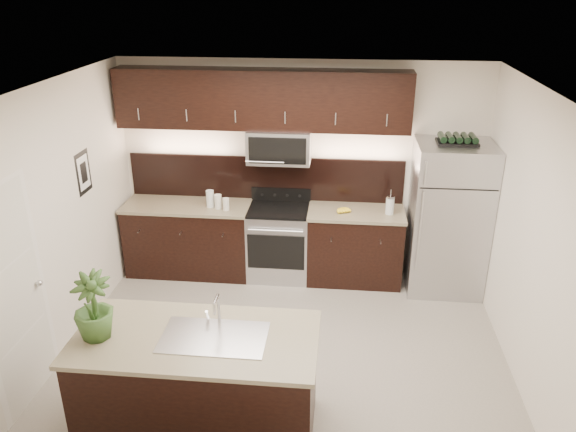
% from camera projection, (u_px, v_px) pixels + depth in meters
% --- Properties ---
extents(ground, '(4.50, 4.50, 0.00)m').
position_uv_depth(ground, '(284.00, 356.00, 5.75)').
color(ground, gray).
rests_on(ground, ground).
extents(room_walls, '(4.52, 4.02, 2.71)m').
position_uv_depth(room_walls, '(271.00, 203.00, 5.06)').
color(room_walls, silver).
rests_on(room_walls, ground).
extents(counter_run, '(3.51, 0.65, 0.94)m').
position_uv_depth(counter_run, '(263.00, 241.00, 7.16)').
color(counter_run, black).
rests_on(counter_run, ground).
extents(upper_fixtures, '(3.49, 0.40, 1.66)m').
position_uv_depth(upper_fixtures, '(264.00, 109.00, 6.63)').
color(upper_fixtures, black).
rests_on(upper_fixtures, counter_run).
extents(island, '(1.96, 0.96, 0.94)m').
position_uv_depth(island, '(199.00, 383.00, 4.65)').
color(island, black).
rests_on(island, ground).
extents(sink_faucet, '(0.84, 0.50, 0.28)m').
position_uv_depth(sink_faucet, '(214.00, 335.00, 4.46)').
color(sink_faucet, silver).
rests_on(sink_faucet, island).
extents(refrigerator, '(0.89, 0.80, 1.84)m').
position_uv_depth(refrigerator, '(448.00, 218.00, 6.71)').
color(refrigerator, '#B2B2B7').
rests_on(refrigerator, ground).
extents(wine_rack, '(0.45, 0.28, 0.11)m').
position_uv_depth(wine_rack, '(458.00, 139.00, 6.33)').
color(wine_rack, black).
rests_on(wine_rack, refrigerator).
extents(plant, '(0.32, 0.32, 0.56)m').
position_uv_depth(plant, '(93.00, 306.00, 4.36)').
color(plant, '#2F4F1F').
rests_on(plant, island).
extents(canisters, '(0.30, 0.17, 0.21)m').
position_uv_depth(canisters, '(216.00, 201.00, 6.91)').
color(canisters, silver).
rests_on(canisters, counter_run).
extents(french_press, '(0.11, 0.11, 0.30)m').
position_uv_depth(french_press, '(390.00, 205.00, 6.74)').
color(french_press, silver).
rests_on(french_press, counter_run).
extents(bananas, '(0.22, 0.20, 0.06)m').
position_uv_depth(bananas, '(339.00, 210.00, 6.80)').
color(bananas, yellow).
rests_on(bananas, counter_run).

